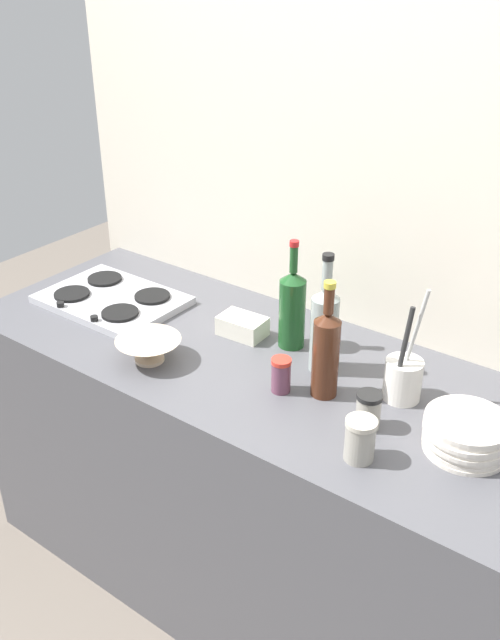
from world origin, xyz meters
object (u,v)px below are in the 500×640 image
object	(u,v)px
wine_bottle_mid_right	(326,352)
butter_dish	(242,326)
plate_stack	(466,434)
mixing_bowl	(149,349)
utensil_crock	(403,378)
wine_bottle_mid_left	(324,327)
condiment_jar_spare	(360,439)
condiment_jar_front	(368,410)
condiment_jar_rear	(281,375)
stovetop_hob	(112,299)
wine_bottle_leftmost	(292,308)

from	to	relation	value
wine_bottle_mid_right	butter_dish	size ratio (longest dim) A/B	2.34
plate_stack	mixing_bowl	bearing A→B (deg)	-169.97
wine_bottle_mid_right	butter_dish	xyz separation A→B (m)	(-0.36, 0.12, -0.10)
utensil_crock	wine_bottle_mid_left	bearing A→B (deg)	-179.84
condiment_jar_spare	condiment_jar_front	bearing A→B (deg)	109.16
mixing_bowl	condiment_jar_rear	size ratio (longest dim) A/B	1.91
utensil_crock	condiment_jar_spare	xyz separation A→B (m)	(0.03, -0.28, -0.01)
wine_bottle_mid_left	condiment_jar_front	world-z (taller)	wine_bottle_mid_left
mixing_bowl	butter_dish	distance (m)	0.30
wine_bottle_mid_left	butter_dish	world-z (taller)	wine_bottle_mid_left
wine_bottle_mid_left	condiment_jar_front	distance (m)	0.29
wine_bottle_mid_left	butter_dish	xyz separation A→B (m)	(-0.30, 0.02, -0.10)
wine_bottle_mid_right	condiment_jar_spare	bearing A→B (deg)	-41.36
wine_bottle_mid_right	condiment_jar_front	bearing A→B (deg)	-20.22
condiment_jar_rear	stovetop_hob	bearing A→B (deg)	172.92
wine_bottle_mid_left	condiment_jar_front	bearing A→B (deg)	-35.36
condiment_jar_rear	wine_bottle_mid_left	bearing A→B (deg)	78.74
wine_bottle_mid_right	condiment_jar_rear	bearing A→B (deg)	-150.31
plate_stack	wine_bottle_mid_right	xyz separation A→B (m)	(-0.39, -0.00, 0.09)
condiment_jar_front	wine_bottle_mid_right	bearing A→B (deg)	159.78
mixing_bowl	condiment_jar_rear	xyz separation A→B (m)	(0.39, 0.10, 0.01)
wine_bottle_leftmost	mixing_bowl	size ratio (longest dim) A/B	1.77
mixing_bowl	stovetop_hob	bearing A→B (deg)	151.63
condiment_jar_front	condiment_jar_spare	xyz separation A→B (m)	(0.04, -0.12, 0.01)
stovetop_hob	condiment_jar_spare	bearing A→B (deg)	-11.61
mixing_bowl	wine_bottle_mid_left	bearing A→B (deg)	31.45
wine_bottle_mid_right	condiment_jar_rear	xyz separation A→B (m)	(-0.10, -0.06, -0.08)
stovetop_hob	condiment_jar_front	bearing A→B (deg)	-5.41
wine_bottle_leftmost	wine_bottle_mid_right	xyz separation A→B (m)	(0.21, -0.16, 0.00)
utensil_crock	condiment_jar_front	xyz separation A→B (m)	(-0.01, -0.16, -0.01)
butter_dish	wine_bottle_leftmost	bearing A→B (deg)	13.54
butter_dish	utensil_crock	world-z (taller)	utensil_crock
wine_bottle_leftmost	wine_bottle_mid_left	world-z (taller)	wine_bottle_mid_left
wine_bottle_leftmost	stovetop_hob	bearing A→B (deg)	-168.74
wine_bottle_leftmost	utensil_crock	size ratio (longest dim) A/B	1.04
wine_bottle_mid_right	mixing_bowl	xyz separation A→B (m)	(-0.49, -0.15, -0.09)
wine_bottle_mid_left	wine_bottle_leftmost	bearing A→B (deg)	158.07
wine_bottle_mid_left	mixing_bowl	bearing A→B (deg)	-148.55
wine_bottle_mid_left	utensil_crock	bearing A→B (deg)	0.16
wine_bottle_mid_right	wine_bottle_leftmost	bearing A→B (deg)	142.61
condiment_jar_rear	wine_bottle_leftmost	bearing A→B (deg)	117.02
plate_stack	wine_bottle_leftmost	distance (m)	0.62
wine_bottle_mid_right	mixing_bowl	bearing A→B (deg)	-162.48
mixing_bowl	butter_dish	world-z (taller)	mixing_bowl
wine_bottle_mid_right	utensil_crock	size ratio (longest dim) A/B	1.02
condiment_jar_rear	plate_stack	bearing A→B (deg)	6.72
butter_dish	utensil_crock	size ratio (longest dim) A/B	0.44
butter_dish	wine_bottle_mid_left	bearing A→B (deg)	-3.93
butter_dish	condiment_jar_spare	world-z (taller)	condiment_jar_spare
stovetop_hob	plate_stack	bearing A→B (deg)	-1.62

